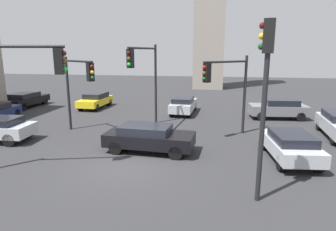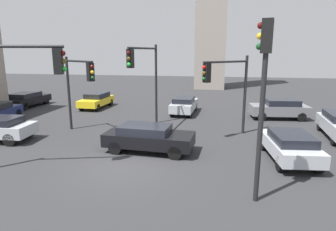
{
  "view_description": "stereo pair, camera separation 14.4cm",
  "coord_description": "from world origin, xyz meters",
  "px_view_note": "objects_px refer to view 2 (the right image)",
  "views": [
    {
      "loc": [
        3.7,
        -11.35,
        4.87
      ],
      "look_at": [
        1.04,
        4.6,
        1.26
      ],
      "focal_mm": 30.86,
      "sensor_mm": 36.0,
      "label": 1
    },
    {
      "loc": [
        3.84,
        -11.32,
        4.87
      ],
      "look_at": [
        1.04,
        4.6,
        1.26
      ],
      "focal_mm": 30.86,
      "sensor_mm": 36.0,
      "label": 2
    }
  ],
  "objects_px": {
    "traffic_light_1": "(4,79)",
    "car_2": "(184,105)",
    "traffic_light_3": "(226,81)",
    "car_6": "(97,100)",
    "car_8": "(280,108)",
    "car_0": "(27,99)",
    "car_5": "(148,137)",
    "car_3": "(290,145)",
    "traffic_light_2": "(145,69)",
    "traffic_light_0": "(79,80)",
    "traffic_light_4": "(263,80)"
  },
  "relations": [
    {
      "from": "traffic_light_1",
      "to": "car_0",
      "type": "bearing_deg",
      "value": 108.37
    },
    {
      "from": "car_0",
      "to": "car_8",
      "type": "xyz_separation_m",
      "value": [
        21.3,
        -1.03,
        0.07
      ]
    },
    {
      "from": "traffic_light_2",
      "to": "car_5",
      "type": "relative_size",
      "value": 1.19
    },
    {
      "from": "traffic_light_0",
      "to": "car_8",
      "type": "bearing_deg",
      "value": 62.38
    },
    {
      "from": "traffic_light_2",
      "to": "car_3",
      "type": "distance_m",
      "value": 9.18
    },
    {
      "from": "car_0",
      "to": "traffic_light_1",
      "type": "bearing_deg",
      "value": -144.94
    },
    {
      "from": "car_3",
      "to": "traffic_light_0",
      "type": "bearing_deg",
      "value": 71.73
    },
    {
      "from": "traffic_light_3",
      "to": "traffic_light_1",
      "type": "bearing_deg",
      "value": -6.31
    },
    {
      "from": "traffic_light_0",
      "to": "car_2",
      "type": "distance_m",
      "value": 9.07
    },
    {
      "from": "car_3",
      "to": "car_6",
      "type": "height_order",
      "value": "car_3"
    },
    {
      "from": "car_3",
      "to": "car_5",
      "type": "relative_size",
      "value": 0.92
    },
    {
      "from": "traffic_light_1",
      "to": "car_5",
      "type": "height_order",
      "value": "traffic_light_1"
    },
    {
      "from": "car_6",
      "to": "car_2",
      "type": "bearing_deg",
      "value": 85.15
    },
    {
      "from": "traffic_light_1",
      "to": "traffic_light_2",
      "type": "bearing_deg",
      "value": 47.83
    },
    {
      "from": "traffic_light_2",
      "to": "car_0",
      "type": "relative_size",
      "value": 1.18
    },
    {
      "from": "traffic_light_3",
      "to": "car_8",
      "type": "bearing_deg",
      "value": -170.21
    },
    {
      "from": "car_2",
      "to": "car_8",
      "type": "bearing_deg",
      "value": -92.29
    },
    {
      "from": "traffic_light_3",
      "to": "car_0",
      "type": "relative_size",
      "value": 1.03
    },
    {
      "from": "traffic_light_1",
      "to": "car_8",
      "type": "distance_m",
      "value": 17.67
    },
    {
      "from": "car_5",
      "to": "car_2",
      "type": "bearing_deg",
      "value": 89.65
    },
    {
      "from": "traffic_light_0",
      "to": "traffic_light_4",
      "type": "xyz_separation_m",
      "value": [
        9.32,
        -6.47,
        0.76
      ]
    },
    {
      "from": "traffic_light_4",
      "to": "car_2",
      "type": "distance_m",
      "value": 14.33
    },
    {
      "from": "traffic_light_0",
      "to": "car_3",
      "type": "bearing_deg",
      "value": 23.62
    },
    {
      "from": "car_0",
      "to": "traffic_light_3",
      "type": "bearing_deg",
      "value": -109.45
    },
    {
      "from": "traffic_light_3",
      "to": "car_2",
      "type": "relative_size",
      "value": 1.11
    },
    {
      "from": "car_2",
      "to": "car_6",
      "type": "height_order",
      "value": "car_2"
    },
    {
      "from": "traffic_light_1",
      "to": "traffic_light_2",
      "type": "distance_m",
      "value": 8.16
    },
    {
      "from": "traffic_light_2",
      "to": "traffic_light_4",
      "type": "xyz_separation_m",
      "value": [
        5.77,
        -7.94,
        0.18
      ]
    },
    {
      "from": "car_5",
      "to": "car_3",
      "type": "bearing_deg",
      "value": 3.06
    },
    {
      "from": "traffic_light_3",
      "to": "car_3",
      "type": "bearing_deg",
      "value": 88.54
    },
    {
      "from": "traffic_light_1",
      "to": "car_2",
      "type": "relative_size",
      "value": 1.3
    },
    {
      "from": "traffic_light_3",
      "to": "car_5",
      "type": "distance_m",
      "value": 5.46
    },
    {
      "from": "car_6",
      "to": "car_3",
      "type": "bearing_deg",
      "value": 55.64
    },
    {
      "from": "car_3",
      "to": "car_6",
      "type": "relative_size",
      "value": 1.02
    },
    {
      "from": "car_0",
      "to": "car_8",
      "type": "relative_size",
      "value": 1.07
    },
    {
      "from": "traffic_light_4",
      "to": "car_8",
      "type": "relative_size",
      "value": 1.38
    },
    {
      "from": "car_2",
      "to": "car_5",
      "type": "xyz_separation_m",
      "value": [
        -0.67,
        -9.26,
        0.01
      ]
    },
    {
      "from": "car_2",
      "to": "car_5",
      "type": "bearing_deg",
      "value": 179.07
    },
    {
      "from": "traffic_light_3",
      "to": "car_6",
      "type": "relative_size",
      "value": 1.15
    },
    {
      "from": "car_5",
      "to": "traffic_light_2",
      "type": "bearing_deg",
      "value": 109.91
    },
    {
      "from": "car_5",
      "to": "car_8",
      "type": "height_order",
      "value": "car_8"
    },
    {
      "from": "traffic_light_4",
      "to": "car_3",
      "type": "distance_m",
      "value": 5.55
    },
    {
      "from": "traffic_light_1",
      "to": "traffic_light_2",
      "type": "xyz_separation_m",
      "value": [
        3.68,
        7.28,
        -0.01
      ]
    },
    {
      "from": "car_3",
      "to": "traffic_light_4",
      "type": "bearing_deg",
      "value": 148.29
    },
    {
      "from": "traffic_light_0",
      "to": "car_2",
      "type": "relative_size",
      "value": 1.09
    },
    {
      "from": "traffic_light_2",
      "to": "traffic_light_4",
      "type": "distance_m",
      "value": 9.81
    },
    {
      "from": "car_0",
      "to": "car_5",
      "type": "relative_size",
      "value": 1.01
    },
    {
      "from": "traffic_light_3",
      "to": "car_8",
      "type": "xyz_separation_m",
      "value": [
        4.06,
        5.5,
        -2.49
      ]
    },
    {
      "from": "car_3",
      "to": "car_6",
      "type": "xyz_separation_m",
      "value": [
        -13.8,
        10.36,
        -0.02
      ]
    },
    {
      "from": "traffic_light_2",
      "to": "car_5",
      "type": "height_order",
      "value": "traffic_light_2"
    }
  ]
}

